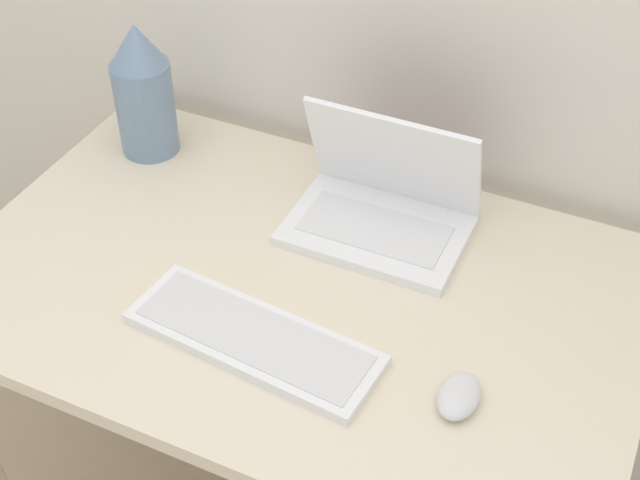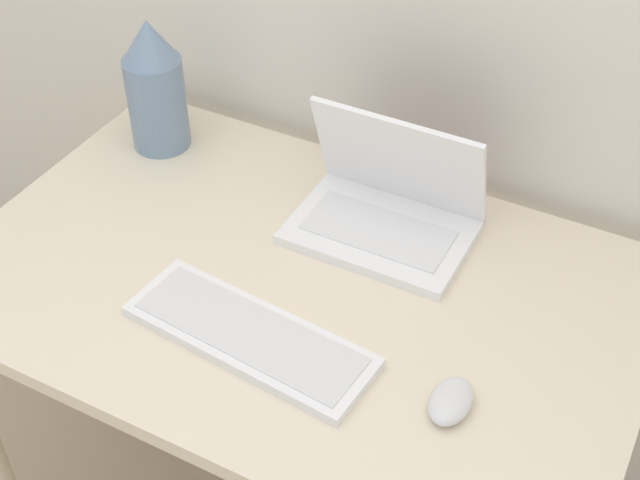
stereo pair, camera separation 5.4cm
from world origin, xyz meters
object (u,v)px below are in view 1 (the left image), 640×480
object	(u,v)px
vase	(143,91)
keyboard	(255,339)
mouse	(459,396)
laptop	(383,205)

from	to	relation	value
vase	keyboard	bearing A→B (deg)	-40.91
keyboard	mouse	world-z (taller)	mouse
mouse	keyboard	bearing A→B (deg)	-176.12
laptop	vase	size ratio (longest dim) A/B	1.15
keyboard	mouse	distance (m)	0.33
mouse	vase	distance (m)	0.85
keyboard	laptop	bearing A→B (deg)	78.17
laptop	vase	xyz separation A→B (m)	(-0.51, 0.03, 0.08)
mouse	vase	xyz separation A→B (m)	(-0.76, 0.36, 0.12)
vase	laptop	bearing A→B (deg)	-3.65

